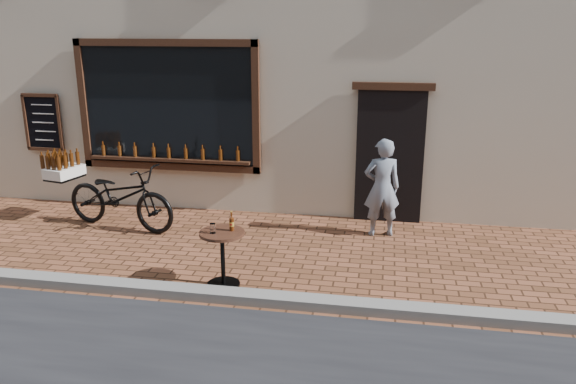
# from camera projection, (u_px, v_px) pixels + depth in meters

# --- Properties ---
(ground) EXTENTS (90.00, 90.00, 0.00)m
(ground) POSITION_uv_depth(u_px,v_px,m) (220.00, 307.00, 6.61)
(ground) COLOR #59321C
(ground) RESTS_ON ground
(kerb) EXTENTS (90.00, 0.25, 0.12)m
(kerb) POSITION_uv_depth(u_px,v_px,m) (225.00, 295.00, 6.78)
(kerb) COLOR slate
(kerb) RESTS_ON ground
(cargo_bicycle) EXTENTS (2.47, 1.15, 1.14)m
(cargo_bicycle) POSITION_uv_depth(u_px,v_px,m) (118.00, 195.00, 9.07)
(cargo_bicycle) COLOR black
(cargo_bicycle) RESTS_ON ground
(bistro_table) EXTENTS (0.57, 0.57, 0.98)m
(bistro_table) POSITION_uv_depth(u_px,v_px,m) (223.00, 247.00, 7.03)
(bistro_table) COLOR black
(bistro_table) RESTS_ON ground
(pedestrian) EXTENTS (0.63, 0.48, 1.55)m
(pedestrian) POSITION_uv_depth(u_px,v_px,m) (382.00, 188.00, 8.68)
(pedestrian) COLOR slate
(pedestrian) RESTS_ON ground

